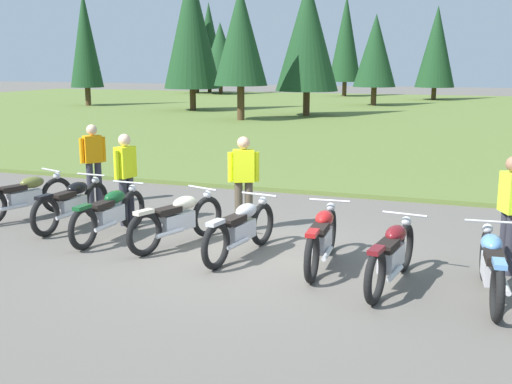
# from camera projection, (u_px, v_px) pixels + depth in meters

# --- Properties ---
(ground_plane) EXTENTS (140.00, 140.00, 0.00)m
(ground_plane) POSITION_uv_depth(u_px,v_px,m) (243.00, 257.00, 9.62)
(ground_plane) COLOR #605B54
(grass_moorland) EXTENTS (80.00, 44.00, 0.10)m
(grass_moorland) POSITION_uv_depth(u_px,v_px,m) (419.00, 116.00, 34.28)
(grass_moorland) COLOR #5B7033
(grass_moorland) RESTS_ON ground
(forest_treeline) EXTENTS (45.24, 28.55, 8.42)m
(forest_treeline) POSITION_uv_depth(u_px,v_px,m) (383.00, 42.00, 43.00)
(forest_treeline) COLOR #47331E
(forest_treeline) RESTS_ON ground
(motorcycle_olive) EXTENTS (0.91, 2.01, 0.88)m
(motorcycle_olive) POSITION_uv_depth(u_px,v_px,m) (25.00, 196.00, 11.88)
(motorcycle_olive) COLOR black
(motorcycle_olive) RESTS_ON ground
(motorcycle_black) EXTENTS (0.62, 2.10, 0.88)m
(motorcycle_black) POSITION_uv_depth(u_px,v_px,m) (72.00, 203.00, 11.31)
(motorcycle_black) COLOR black
(motorcycle_black) RESTS_ON ground
(motorcycle_british_green) EXTENTS (0.62, 2.10, 0.88)m
(motorcycle_british_green) POSITION_uv_depth(u_px,v_px,m) (110.00, 213.00, 10.55)
(motorcycle_british_green) COLOR black
(motorcycle_british_green) RESTS_ON ground
(motorcycle_cream) EXTENTS (0.88, 2.02, 0.88)m
(motorcycle_cream) POSITION_uv_depth(u_px,v_px,m) (178.00, 219.00, 10.14)
(motorcycle_cream) COLOR black
(motorcycle_cream) RESTS_ON ground
(motorcycle_silver) EXTENTS (0.62, 2.09, 0.88)m
(motorcycle_silver) POSITION_uv_depth(u_px,v_px,m) (241.00, 228.00, 9.58)
(motorcycle_silver) COLOR black
(motorcycle_silver) RESTS_ON ground
(motorcycle_red) EXTENTS (0.62, 2.10, 0.88)m
(motorcycle_red) POSITION_uv_depth(u_px,v_px,m) (322.00, 237.00, 9.10)
(motorcycle_red) COLOR black
(motorcycle_red) RESTS_ON ground
(motorcycle_maroon) EXTENTS (0.62, 2.09, 0.88)m
(motorcycle_maroon) POSITION_uv_depth(u_px,v_px,m) (392.00, 255.00, 8.29)
(motorcycle_maroon) COLOR black
(motorcycle_maroon) RESTS_ON ground
(motorcycle_sky_blue) EXTENTS (0.62, 2.10, 0.88)m
(motorcycle_sky_blue) POSITION_uv_depth(u_px,v_px,m) (492.00, 266.00, 7.83)
(motorcycle_sky_blue) COLOR black
(motorcycle_sky_blue) RESTS_ON ground
(rider_in_hivis_vest) EXTENTS (0.35, 0.51, 1.67)m
(rider_in_hivis_vest) POSITION_uv_depth(u_px,v_px,m) (510.00, 208.00, 8.71)
(rider_in_hivis_vest) COLOR #2D2D38
(rider_in_hivis_vest) RESTS_ON ground
(rider_checking_bike) EXTENTS (0.50, 0.36, 1.67)m
(rider_checking_bike) POSITION_uv_depth(u_px,v_px,m) (244.00, 178.00, 10.95)
(rider_checking_bike) COLOR #4C4233
(rider_checking_bike) RESTS_ON ground
(rider_with_back_turned) EXTENTS (0.29, 0.54, 1.67)m
(rider_with_back_turned) POSITION_uv_depth(u_px,v_px,m) (126.00, 174.00, 11.36)
(rider_with_back_turned) COLOR #2D2D38
(rider_with_back_turned) RESTS_ON ground
(rider_near_row_end) EXTENTS (0.40, 0.45, 1.67)m
(rider_near_row_end) POSITION_uv_depth(u_px,v_px,m) (93.00, 159.00, 13.05)
(rider_near_row_end) COLOR #2D2D38
(rider_near_row_end) RESTS_ON ground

